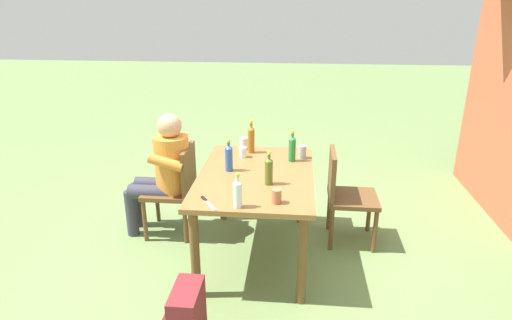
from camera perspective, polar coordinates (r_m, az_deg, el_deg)
ground_plane at (r=3.95m, az=0.00°, el=-12.14°), size 24.00×24.00×0.00m
dining_table at (r=3.64m, az=0.00°, el=-3.27°), size 1.40×0.95×0.77m
chair_near_left at (r=4.13m, az=-10.33°, el=-3.31°), size 0.44×0.44×0.87m
chair_far_left at (r=4.01m, az=11.51°, el=-4.13°), size 0.45×0.45×0.87m
person_in_white_shirt at (r=4.09m, az=-11.95°, el=-1.10°), size 0.47×0.62×1.18m
bottle_olive at (r=3.35m, az=1.68°, el=-1.36°), size 0.06×0.06×0.27m
bottle_blue at (r=3.62m, az=-3.58°, el=0.35°), size 0.06×0.06×0.28m
bottle_green at (r=3.84m, az=4.76°, el=1.57°), size 0.06×0.06×0.28m
bottle_amber at (r=4.04m, az=-0.64°, el=2.79°), size 0.06×0.06×0.31m
bottle_clear at (r=2.99m, az=-2.42°, el=-4.33°), size 0.06×0.06×0.25m
cup_terracotta at (r=3.08m, az=2.71°, el=-4.76°), size 0.07×0.07×0.10m
cup_white at (r=4.16m, az=-1.62°, el=2.19°), size 0.08×0.08×0.12m
cup_steel at (r=3.94m, az=6.10°, el=1.06°), size 0.07×0.07×0.12m
cup_glass at (r=3.95m, az=-1.71°, el=1.03°), size 0.07×0.07×0.09m
table_knife at (r=3.12m, az=-6.40°, el=-5.51°), size 0.21×0.15×0.01m
backpack_by_near_side at (r=3.01m, az=-9.19°, el=-19.69°), size 0.34×0.24×0.42m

